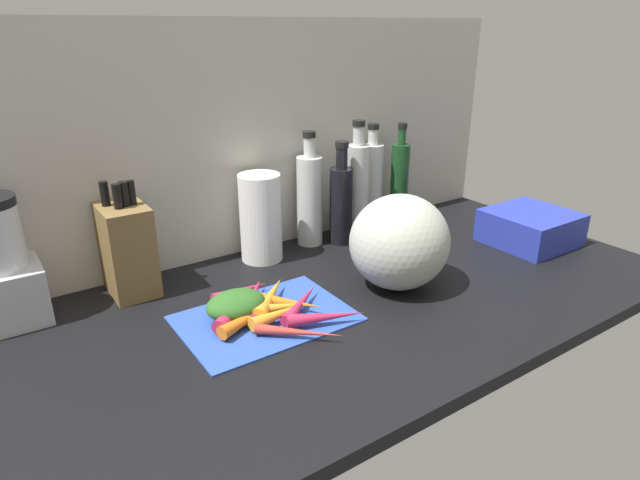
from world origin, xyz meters
TOP-DOWN VIEW (x-y plane):
  - ground_plane at (0.00, 0.00)cm, footprint 170.00×80.00cm
  - wall_back at (0.00, 38.50)cm, footprint 170.00×3.00cm
  - cutting_board at (-16.13, 0.89)cm, footprint 35.59×25.25cm
  - carrot_0 at (-10.30, 0.60)cm, footprint 11.57×12.66cm
  - carrot_1 at (-16.63, 11.43)cm, footprint 13.91×3.92cm
  - carrot_2 at (-20.32, -0.28)cm, footprint 15.90×8.00cm
  - carrot_3 at (-14.32, -2.37)cm, footprint 14.56×4.61cm
  - carrot_4 at (-15.63, 7.35)cm, footprint 12.81×14.89cm
  - carrot_5 at (-12.55, 5.06)cm, footprint 15.15×15.21cm
  - carrot_6 at (-21.11, 4.72)cm, footprint 14.96×13.67cm
  - carrot_7 at (-15.30, 3.93)cm, footprint 13.71×10.72cm
  - carrot_8 at (-7.23, -8.79)cm, footprint 16.44×8.80cm
  - carrot_9 at (-13.10, -0.48)cm, footprint 13.62×7.27cm
  - carrot_10 at (-14.57, -10.11)cm, footprint 14.56×13.76cm
  - carrot_11 at (-18.36, -0.81)cm, footprint 11.62×9.03cm
  - carrot_12 at (-8.04, -0.60)cm, footprint 15.61×12.65cm
  - carrot_greens_pile at (-21.18, 4.44)cm, footprint 12.92×9.94cm
  - winter_squash at (17.75, -2.69)cm, footprint 23.85×22.84cm
  - knife_block at (-35.59, 30.46)cm, footprint 9.89×15.16cm
  - blender_appliance at (-60.79, 30.68)cm, footprint 14.65×14.65cm
  - paper_towel_roll at (-1.42, 29.50)cm, footprint 10.86×10.86cm
  - bottle_0 at (15.23, 31.64)cm, footprint 7.18×7.18cm
  - bottle_1 at (22.82, 27.17)cm, footprint 6.49×6.49cm
  - bottle_2 at (30.13, 29.38)cm, footprint 6.85×6.85cm
  - bottle_3 at (37.86, 32.37)cm, footprint 6.61×6.61cm
  - bottle_4 at (46.18, 29.10)cm, footprint 5.49×5.49cm
  - dish_rack at (67.17, -3.43)cm, footprint 22.28×21.40cm

SIDE VIEW (x-z plane):
  - ground_plane at x=0.00cm, z-range -3.00..0.00cm
  - cutting_board at x=-16.13cm, z-range 0.00..0.80cm
  - carrot_10 at x=-14.57cm, z-range 0.80..2.99cm
  - carrot_7 at x=-15.30cm, z-range 0.80..3.20cm
  - carrot_12 at x=-8.04cm, z-range 0.80..3.66cm
  - carrot_2 at x=-20.32cm, z-range 0.80..3.80cm
  - carrot_0 at x=-10.30cm, z-range 0.80..3.80cm
  - carrot_1 at x=-16.63cm, z-range 0.80..3.83cm
  - carrot_8 at x=-7.23cm, z-range 0.80..3.85cm
  - carrot_3 at x=-14.32cm, z-range 0.80..3.87cm
  - carrot_11 at x=-18.36cm, z-range 0.80..3.87cm
  - carrot_9 at x=-13.10cm, z-range 0.80..3.90cm
  - carrot_6 at x=-21.11cm, z-range 0.80..4.17cm
  - carrot_4 at x=-15.63cm, z-range 0.80..4.23cm
  - carrot_5 at x=-12.55cm, z-range 0.80..4.35cm
  - carrot_greens_pile at x=-21.18cm, z-range 0.80..6.27cm
  - dish_rack at x=67.17cm, z-range 0.00..9.25cm
  - knife_block at x=-35.59cm, z-range -2.42..24.11cm
  - winter_squash at x=17.75cm, z-range 0.00..22.44cm
  - paper_towel_roll at x=-1.42cm, z-range 0.00..23.13cm
  - blender_appliance at x=-60.79cm, z-range -1.91..25.27cm
  - bottle_1 at x=22.82cm, z-range -2.52..26.60cm
  - bottle_0 at x=15.23cm, z-range -2.64..29.29cm
  - bottle_4 at x=46.18cm, z-range -2.41..29.10cm
  - bottle_3 at x=37.86cm, z-range -2.33..29.37cm
  - bottle_2 at x=30.13cm, z-range -2.57..31.17cm
  - wall_back at x=0.00cm, z-range 0.00..60.00cm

